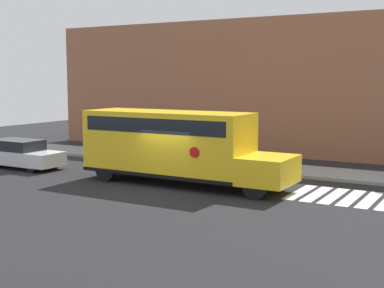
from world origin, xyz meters
name	(u,v)px	position (x,y,z in m)	size (l,w,h in m)	color
ground_plane	(169,188)	(0.00, 0.00, 0.00)	(60.00, 60.00, 0.00)	black
sidewalk_strip	(234,165)	(0.00, 6.50, 0.07)	(44.00, 3.00, 0.15)	gray
building_backdrop	(279,87)	(0.00, 13.00, 4.17)	(32.00, 4.00, 8.34)	#935B42
crosswalk_stripes	(360,199)	(7.63, 2.00, 0.00)	(5.40, 3.20, 0.01)	white
school_bus	(174,143)	(-0.32, 0.94, 1.84)	(9.70, 2.57, 3.24)	yellow
parked_car	(20,154)	(-9.65, 0.50, 0.74)	(4.80, 1.78, 1.48)	silver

